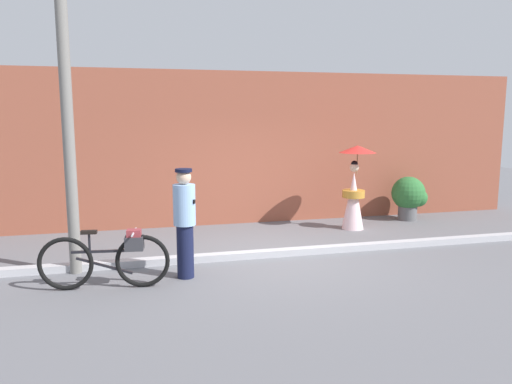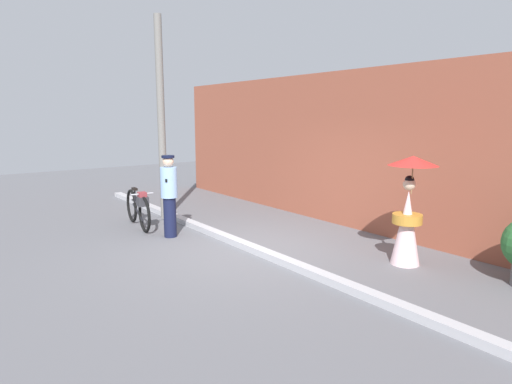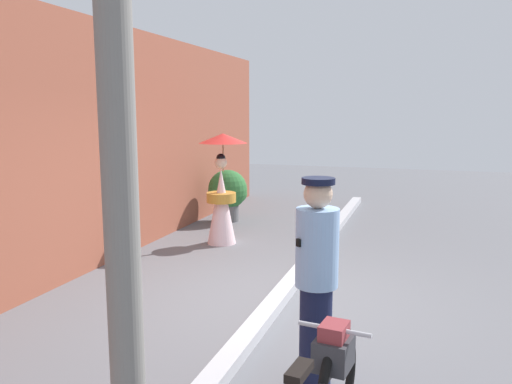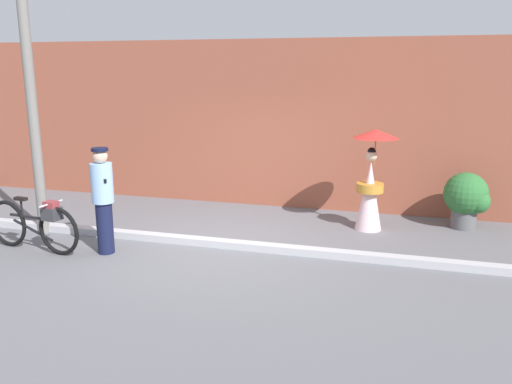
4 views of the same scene
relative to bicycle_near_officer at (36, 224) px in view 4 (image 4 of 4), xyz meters
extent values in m
plane|color=slate|center=(2.82, 0.99, -0.45)|extent=(30.00, 30.00, 0.00)
cube|color=brown|center=(2.82, 4.00, 1.29)|extent=(14.00, 0.40, 3.48)
cube|color=#B2B2B7|center=(2.82, 0.99, -0.39)|extent=(14.00, 0.20, 0.12)
torus|color=black|center=(0.47, -0.06, -0.06)|extent=(0.79, 0.16, 0.78)
torus|color=black|center=(-0.61, 0.08, -0.06)|extent=(0.79, 0.16, 0.78)
cube|color=black|center=(-0.07, 0.01, 0.11)|extent=(0.91, 0.15, 0.04)
cube|color=black|center=(-0.07, 0.01, -0.11)|extent=(0.79, 0.13, 0.28)
cylinder|color=black|center=(-0.26, 0.03, 0.23)|extent=(0.03, 0.03, 0.32)
cube|color=black|center=(-0.26, 0.03, 0.39)|extent=(0.23, 0.12, 0.05)
cylinder|color=silver|center=(0.36, -0.05, 0.38)|extent=(0.09, 0.48, 0.03)
cube|color=#333338|center=(0.36, -0.05, 0.21)|extent=(0.29, 0.25, 0.20)
cube|color=maroon|center=(0.36, -0.05, 0.34)|extent=(0.22, 0.18, 0.14)
cylinder|color=#141938|center=(1.12, 0.23, -0.03)|extent=(0.26, 0.26, 0.83)
cylinder|color=#8CB2E0|center=(1.12, 0.23, 0.70)|extent=(0.34, 0.34, 0.63)
sphere|color=#D8B293|center=(1.12, 0.23, 1.12)|extent=(0.23, 0.23, 0.23)
cylinder|color=black|center=(1.12, 0.23, 1.22)|extent=(0.26, 0.26, 0.05)
cube|color=black|center=(1.12, 0.23, 0.76)|extent=(0.31, 0.28, 0.06)
cone|color=silver|center=(5.07, 2.65, 0.18)|extent=(0.48, 0.48, 1.27)
cylinder|color=#C1842D|center=(5.07, 2.65, 0.33)|extent=(0.49, 0.49, 0.16)
sphere|color=beige|center=(5.07, 2.65, 0.92)|extent=(0.20, 0.20, 0.20)
sphere|color=black|center=(5.07, 2.65, 0.99)|extent=(0.15, 0.15, 0.15)
cylinder|color=olive|center=(5.13, 2.64, 1.04)|extent=(0.02, 0.02, 0.55)
cone|color=red|center=(5.13, 2.64, 1.32)|extent=(0.80, 0.80, 0.16)
cylinder|color=#59595B|center=(6.77, 3.21, -0.28)|extent=(0.45, 0.45, 0.33)
sphere|color=#2D6B33|center=(6.77, 3.21, 0.20)|extent=(0.79, 0.79, 0.79)
sphere|color=#2D6B33|center=(6.96, 3.09, 0.10)|extent=(0.44, 0.44, 0.44)
cylinder|color=slate|center=(-0.56, 0.89, 1.95)|extent=(0.18, 0.18, 4.80)
camera|label=1|loc=(0.36, -7.20, 2.04)|focal=34.66mm
camera|label=2|loc=(9.23, -3.64, 2.02)|focal=30.60mm
camera|label=3|loc=(-2.72, -0.54, 1.75)|focal=35.84mm
camera|label=4|loc=(5.59, -6.74, 2.43)|focal=36.56mm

